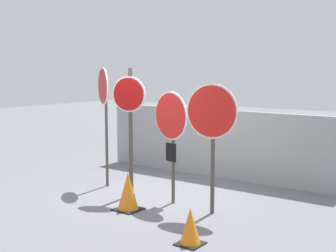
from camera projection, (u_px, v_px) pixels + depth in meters
ground_plane at (157, 197)px, 9.02m from camera, size 40.00×40.00×0.00m
fence_back at (214, 143)px, 10.63m from camera, size 5.82×0.12×1.54m
stop_sign_0 at (104, 97)px, 9.62m from camera, size 0.66×0.43×2.48m
stop_sign_1 at (130, 112)px, 8.88m from camera, size 0.66×0.22×2.47m
stop_sign_2 at (171, 123)px, 8.41m from camera, size 0.86×0.26×2.06m
stop_sign_3 at (212, 121)px, 7.76m from camera, size 0.92×0.17×2.22m
traffic_cone_0 at (190, 227)px, 6.55m from camera, size 0.36×0.36×0.53m
traffic_cone_1 at (128, 191)px, 8.15m from camera, size 0.44×0.44×0.67m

